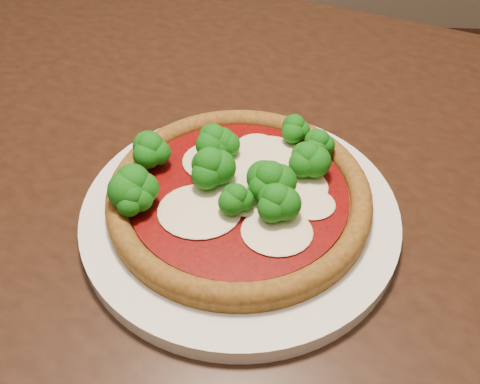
{
  "coord_description": "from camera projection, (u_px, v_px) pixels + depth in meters",
  "views": [
    {
      "loc": [
        0.2,
        -0.24,
        1.15
      ],
      "look_at": [
        0.18,
        0.12,
        0.79
      ],
      "focal_mm": 40.0,
      "sensor_mm": 36.0,
      "label": 1
    }
  ],
  "objects": [
    {
      "name": "dining_table",
      "position": [
        225.0,
        226.0,
        0.66
      ],
      "size": [
        1.46,
        1.26,
        0.75
      ],
      "rotation": [
        0.0,
        0.0,
        -0.37
      ],
      "color": "black",
      "rests_on": "floor"
    },
    {
      "name": "plate",
      "position": [
        240.0,
        214.0,
        0.54
      ],
      "size": [
        0.31,
        0.31,
        0.02
      ],
      "primitive_type": "cylinder",
      "color": "white",
      "rests_on": "dining_table"
    },
    {
      "name": "pizza",
      "position": [
        236.0,
        187.0,
        0.52
      ],
      "size": [
        0.26,
        0.26,
        0.06
      ],
      "rotation": [
        0.0,
        0.0,
        -0.34
      ],
      "color": "brown",
      "rests_on": "plate"
    }
  ]
}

